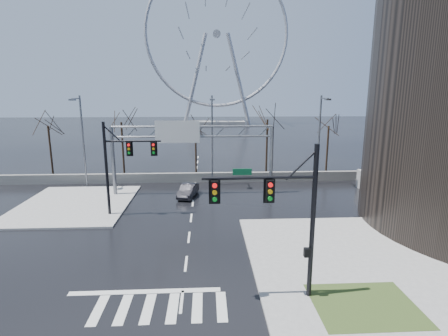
{
  "coord_description": "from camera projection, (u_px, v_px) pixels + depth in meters",
  "views": [
    {
      "loc": [
        1.32,
        -19.87,
        10.37
      ],
      "look_at": [
        2.83,
        9.23,
        4.0
      ],
      "focal_mm": 28.0,
      "sensor_mm": 36.0,
      "label": 1
    }
  ],
  "objects": [
    {
      "name": "ground",
      "position": [
        186.0,
        264.0,
        21.53
      ],
      "size": [
        260.0,
        260.0,
        0.0
      ],
      "primitive_type": "plane",
      "color": "black",
      "rests_on": "ground"
    },
    {
      "name": "sign_gantry",
      "position": [
        189.0,
        145.0,
        35.0
      ],
      "size": [
        16.36,
        0.4,
        7.6
      ],
      "color": "slate",
      "rests_on": "ground"
    },
    {
      "name": "tree_far_left",
      "position": [
        49.0,
        132.0,
        42.85
      ],
      "size": [
        3.5,
        3.5,
        7.0
      ],
      "color": "black",
      "rests_on": "ground"
    },
    {
      "name": "sidewalk_far",
      "position": [
        75.0,
        204.0,
        32.67
      ],
      "size": [
        10.0,
        12.0,
        0.15
      ],
      "primitive_type": "cube",
      "color": "gray",
      "rests_on": "ground"
    },
    {
      "name": "streetlight_mid",
      "position": [
        212.0,
        134.0,
        38.1
      ],
      "size": [
        0.5,
        2.55,
        10.0
      ],
      "color": "slate",
      "rests_on": "ground"
    },
    {
      "name": "tree_center",
      "position": [
        196.0,
        134.0,
        44.33
      ],
      "size": [
        3.25,
        3.25,
        6.5
      ],
      "color": "black",
      "rests_on": "ground"
    },
    {
      "name": "sidewalk_right_ext",
      "position": [
        333.0,
        245.0,
        23.98
      ],
      "size": [
        12.0,
        10.0,
        0.15
      ],
      "primitive_type": "cube",
      "color": "gray",
      "rests_on": "ground"
    },
    {
      "name": "grass_strip",
      "position": [
        365.0,
        305.0,
        17.08
      ],
      "size": [
        5.0,
        4.0,
        0.02
      ],
      "primitive_type": "cube",
      "color": "#2C431C",
      "rests_on": "sidewalk_near"
    },
    {
      "name": "car",
      "position": [
        188.0,
        190.0,
        35.16
      ],
      "size": [
        2.18,
        4.12,
        1.29
      ],
      "primitive_type": "imported",
      "rotation": [
        0.0,
        0.0,
        -0.22
      ],
      "color": "black",
      "rests_on": "ground"
    },
    {
      "name": "signal_mast_far",
      "position": [
        120.0,
        160.0,
        28.95
      ],
      "size": [
        4.72,
        0.41,
        8.0
      ],
      "color": "black",
      "rests_on": "ground"
    },
    {
      "name": "ferris_wheel",
      "position": [
        217.0,
        40.0,
        108.89
      ],
      "size": [
        45.0,
        6.0,
        50.91
      ],
      "color": "gray",
      "rests_on": "ground"
    },
    {
      "name": "tree_far_right",
      "position": [
        328.0,
        131.0,
        44.65
      ],
      "size": [
        3.4,
        3.4,
        6.8
      ],
      "color": "black",
      "rests_on": "ground"
    },
    {
      "name": "tree_left",
      "position": [
        122.0,
        129.0,
        42.73
      ],
      "size": [
        3.75,
        3.75,
        7.5
      ],
      "color": "black",
      "rests_on": "ground"
    },
    {
      "name": "streetlight_left",
      "position": [
        82.0,
        135.0,
        37.39
      ],
      "size": [
        0.5,
        2.55,
        10.0
      ],
      "color": "slate",
      "rests_on": "ground"
    },
    {
      "name": "signal_mast_near",
      "position": [
        286.0,
        208.0,
        16.81
      ],
      "size": [
        5.52,
        0.41,
        8.0
      ],
      "color": "black",
      "rests_on": "ground"
    },
    {
      "name": "barrier_wall",
      "position": [
        195.0,
        177.0,
        40.93
      ],
      "size": [
        52.0,
        0.5,
        1.1
      ],
      "primitive_type": "cube",
      "color": "slate",
      "rests_on": "ground"
    },
    {
      "name": "tree_right",
      "position": [
        267.0,
        126.0,
        43.59
      ],
      "size": [
        3.9,
        3.9,
        7.8
      ],
      "color": "black",
      "rests_on": "ground"
    },
    {
      "name": "streetlight_right",
      "position": [
        320.0,
        133.0,
        38.71
      ],
      "size": [
        0.5,
        2.55,
        10.0
      ],
      "color": "slate",
      "rests_on": "ground"
    }
  ]
}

